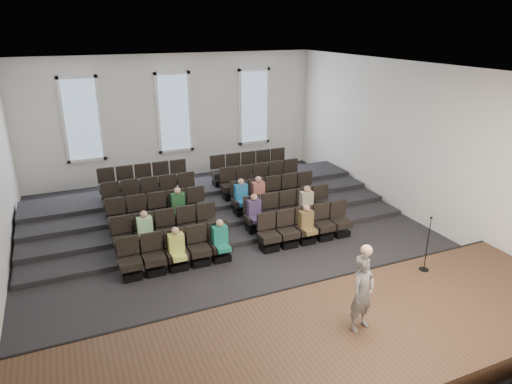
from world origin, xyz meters
TOP-DOWN VIEW (x-y plane):
  - ground at (0.00, 0.00)m, footprint 14.00×14.00m
  - ceiling at (0.00, 0.00)m, footprint 12.00×14.00m
  - wall_back at (0.00, 7.02)m, footprint 12.00×0.04m
  - wall_front at (0.00, -7.02)m, footprint 12.00×0.04m
  - wall_right at (6.02, 0.00)m, footprint 0.04×14.00m
  - stage at (0.00, -5.10)m, footprint 11.80×3.60m
  - stage_lip at (0.00, -3.33)m, footprint 11.80×0.06m
  - risers at (0.00, 3.17)m, footprint 11.80×4.80m
  - seating_rows at (-0.00, 1.54)m, footprint 6.80×4.70m
  - windows at (0.00, 6.95)m, footprint 8.44×0.10m
  - audience at (0.08, 0.45)m, footprint 5.45×2.64m
  - speaker at (0.58, -5.11)m, footprint 0.64×0.51m
  - mic_stand at (3.32, -3.88)m, footprint 0.23×0.23m

SIDE VIEW (x-z plane):
  - ground at x=0.00m, z-range 0.00..0.00m
  - risers at x=0.00m, z-range -0.10..0.50m
  - stage at x=0.00m, z-range 0.00..0.50m
  - stage_lip at x=0.00m, z-range -0.01..0.51m
  - seating_rows at x=0.00m, z-range -0.15..1.52m
  - audience at x=0.08m, z-range 0.28..1.38m
  - mic_stand at x=3.32m, z-range 0.22..1.62m
  - speaker at x=0.58m, z-range 0.50..2.05m
  - wall_back at x=0.00m, z-range 0.00..5.00m
  - wall_front at x=0.00m, z-range 0.00..5.00m
  - wall_right at x=6.02m, z-range 0.00..5.00m
  - windows at x=0.00m, z-range 1.08..4.32m
  - ceiling at x=0.00m, z-range 5.00..5.02m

